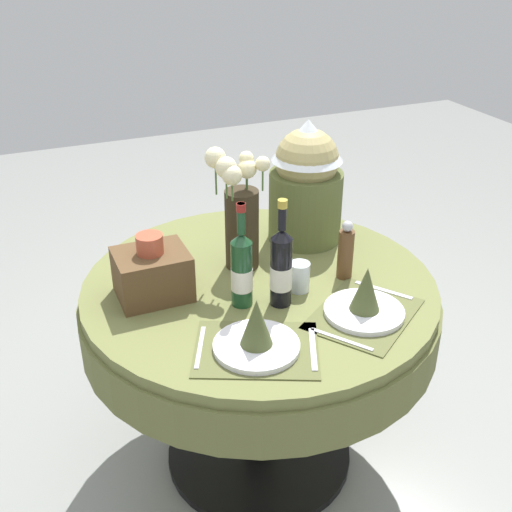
{
  "coord_description": "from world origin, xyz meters",
  "views": [
    {
      "loc": [
        -0.7,
        -1.63,
        1.82
      ],
      "look_at": [
        0.0,
        0.03,
        0.85
      ],
      "focal_mm": 44.45,
      "sensor_mm": 36.0,
      "label": 1
    }
  ],
  "objects_px": {
    "wine_bottle_left": "(242,269)",
    "woven_basket_side_left": "(152,273)",
    "place_setting_left": "(256,335)",
    "place_setting_right": "(365,301)",
    "flower_vase": "(240,212)",
    "pepper_mill": "(346,252)",
    "dining_table": "(259,317)",
    "wine_bottle_centre": "(281,267)",
    "tumbler_mid": "(300,277)",
    "gift_tub_back_right": "(306,177)"
  },
  "relations": [
    {
      "from": "wine_bottle_left",
      "to": "woven_basket_side_left",
      "type": "bearing_deg",
      "value": 147.2
    },
    {
      "from": "place_setting_left",
      "to": "place_setting_right",
      "type": "height_order",
      "value": "same"
    },
    {
      "from": "flower_vase",
      "to": "pepper_mill",
      "type": "bearing_deg",
      "value": -34.28
    },
    {
      "from": "dining_table",
      "to": "wine_bottle_left",
      "type": "height_order",
      "value": "wine_bottle_left"
    },
    {
      "from": "dining_table",
      "to": "wine_bottle_centre",
      "type": "height_order",
      "value": "wine_bottle_centre"
    },
    {
      "from": "place_setting_right",
      "to": "tumbler_mid",
      "type": "xyz_separation_m",
      "value": [
        -0.11,
        0.2,
        0.0
      ]
    },
    {
      "from": "wine_bottle_left",
      "to": "place_setting_left",
      "type": "bearing_deg",
      "value": -102.32
    },
    {
      "from": "place_setting_right",
      "to": "tumbler_mid",
      "type": "height_order",
      "value": "place_setting_right"
    },
    {
      "from": "wine_bottle_centre",
      "to": "pepper_mill",
      "type": "xyz_separation_m",
      "value": [
        0.26,
        0.06,
        -0.03
      ]
    },
    {
      "from": "place_setting_left",
      "to": "flower_vase",
      "type": "bearing_deg",
      "value": 73.66
    },
    {
      "from": "place_setting_left",
      "to": "place_setting_right",
      "type": "bearing_deg",
      "value": 5.19
    },
    {
      "from": "wine_bottle_centre",
      "to": "tumbler_mid",
      "type": "height_order",
      "value": "wine_bottle_centre"
    },
    {
      "from": "flower_vase",
      "to": "wine_bottle_left",
      "type": "distance_m",
      "value": 0.25
    },
    {
      "from": "place_setting_right",
      "to": "gift_tub_back_right",
      "type": "xyz_separation_m",
      "value": [
        0.07,
        0.53,
        0.19
      ]
    },
    {
      "from": "dining_table",
      "to": "wine_bottle_left",
      "type": "relative_size",
      "value": 3.5
    },
    {
      "from": "woven_basket_side_left",
      "to": "wine_bottle_centre",
      "type": "bearing_deg",
      "value": -29.47
    },
    {
      "from": "pepper_mill",
      "to": "woven_basket_side_left",
      "type": "xyz_separation_m",
      "value": [
        -0.61,
        0.13,
        -0.01
      ]
    },
    {
      "from": "pepper_mill",
      "to": "woven_basket_side_left",
      "type": "distance_m",
      "value": 0.62
    },
    {
      "from": "place_setting_left",
      "to": "pepper_mill",
      "type": "height_order",
      "value": "pepper_mill"
    },
    {
      "from": "wine_bottle_left",
      "to": "woven_basket_side_left",
      "type": "distance_m",
      "value": 0.28
    },
    {
      "from": "dining_table",
      "to": "tumbler_mid",
      "type": "distance_m",
      "value": 0.23
    },
    {
      "from": "place_setting_left",
      "to": "place_setting_right",
      "type": "distance_m",
      "value": 0.36
    },
    {
      "from": "place_setting_left",
      "to": "flower_vase",
      "type": "distance_m",
      "value": 0.49
    },
    {
      "from": "place_setting_left",
      "to": "gift_tub_back_right",
      "type": "relative_size",
      "value": 0.94
    },
    {
      "from": "wine_bottle_left",
      "to": "wine_bottle_centre",
      "type": "relative_size",
      "value": 0.97
    },
    {
      "from": "wine_bottle_centre",
      "to": "tumbler_mid",
      "type": "distance_m",
      "value": 0.13
    },
    {
      "from": "wine_bottle_left",
      "to": "tumbler_mid",
      "type": "xyz_separation_m",
      "value": [
        0.2,
        0.0,
        -0.07
      ]
    },
    {
      "from": "dining_table",
      "to": "gift_tub_back_right",
      "type": "bearing_deg",
      "value": 39.39
    },
    {
      "from": "tumbler_mid",
      "to": "gift_tub_back_right",
      "type": "distance_m",
      "value": 0.42
    },
    {
      "from": "woven_basket_side_left",
      "to": "wine_bottle_left",
      "type": "bearing_deg",
      "value": -32.8
    },
    {
      "from": "wine_bottle_left",
      "to": "tumbler_mid",
      "type": "relative_size",
      "value": 3.48
    },
    {
      "from": "wine_bottle_centre",
      "to": "dining_table",
      "type": "bearing_deg",
      "value": 93.32
    },
    {
      "from": "place_setting_left",
      "to": "wine_bottle_centre",
      "type": "bearing_deg",
      "value": 49.69
    },
    {
      "from": "place_setting_left",
      "to": "place_setting_right",
      "type": "xyz_separation_m",
      "value": [
        0.36,
        0.03,
        0.0
      ]
    },
    {
      "from": "wine_bottle_left",
      "to": "gift_tub_back_right",
      "type": "xyz_separation_m",
      "value": [
        0.38,
        0.33,
        0.12
      ]
    },
    {
      "from": "flower_vase",
      "to": "pepper_mill",
      "type": "height_order",
      "value": "flower_vase"
    },
    {
      "from": "place_setting_left",
      "to": "pepper_mill",
      "type": "bearing_deg",
      "value": 31.03
    },
    {
      "from": "place_setting_left",
      "to": "tumbler_mid",
      "type": "distance_m",
      "value": 0.34
    },
    {
      "from": "place_setting_left",
      "to": "tumbler_mid",
      "type": "xyz_separation_m",
      "value": [
        0.25,
        0.24,
        0.0
      ]
    },
    {
      "from": "dining_table",
      "to": "wine_bottle_centre",
      "type": "relative_size",
      "value": 3.4
    },
    {
      "from": "place_setting_left",
      "to": "place_setting_right",
      "type": "relative_size",
      "value": 0.98
    },
    {
      "from": "wine_bottle_left",
      "to": "gift_tub_back_right",
      "type": "height_order",
      "value": "gift_tub_back_right"
    },
    {
      "from": "dining_table",
      "to": "pepper_mill",
      "type": "relative_size",
      "value": 5.81
    },
    {
      "from": "flower_vase",
      "to": "woven_basket_side_left",
      "type": "distance_m",
      "value": 0.35
    },
    {
      "from": "flower_vase",
      "to": "wine_bottle_centre",
      "type": "height_order",
      "value": "flower_vase"
    },
    {
      "from": "flower_vase",
      "to": "pepper_mill",
      "type": "relative_size",
      "value": 2.12
    },
    {
      "from": "place_setting_right",
      "to": "dining_table",
      "type": "bearing_deg",
      "value": 125.05
    },
    {
      "from": "gift_tub_back_right",
      "to": "place_setting_right",
      "type": "bearing_deg",
      "value": -97.14
    },
    {
      "from": "wine_bottle_centre",
      "to": "tumbler_mid",
      "type": "bearing_deg",
      "value": 28.45
    },
    {
      "from": "flower_vase",
      "to": "wine_bottle_left",
      "type": "relative_size",
      "value": 1.28
    }
  ]
}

